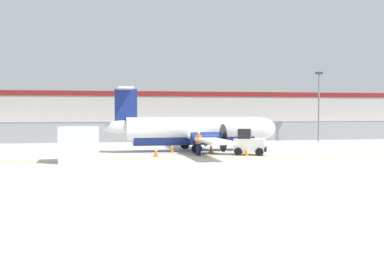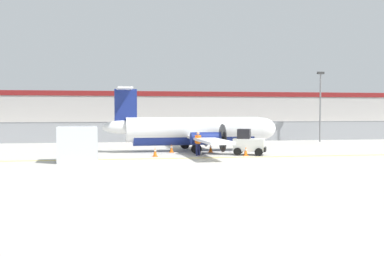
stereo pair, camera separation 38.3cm
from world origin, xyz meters
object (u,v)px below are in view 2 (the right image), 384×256
object	(u,v)px
commuter_airplane	(197,131)
traffic_cone_far_left	(155,152)
parked_car_0	(74,129)
parked_car_1	(132,131)
baggage_tug	(248,143)
traffic_cone_far_right	(171,148)
parked_car_2	(194,127)
parked_car_3	(265,127)
traffic_cone_near_left	(246,151)
cargo_container	(78,144)
traffic_cone_near_right	(211,148)
apron_light_pole	(320,100)
ground_crew_worker	(198,142)

from	to	relation	value
commuter_airplane	traffic_cone_far_left	size ratio (longest dim) A/B	25.10
parked_car_0	parked_car_1	distance (m)	9.37
baggage_tug	parked_car_1	xyz separation A→B (m)	(-7.94, 20.89, 0.04)
traffic_cone_far_right	parked_car_2	size ratio (longest dim) A/B	0.15
parked_car_3	traffic_cone_near_left	bearing A→B (deg)	-108.76
cargo_container	parked_car_3	distance (m)	39.73
traffic_cone_far_right	traffic_cone_near_right	bearing A→B (deg)	-9.70
cargo_container	traffic_cone_near_right	bearing A→B (deg)	22.02
parked_car_3	apron_light_pole	distance (m)	18.16
parked_car_1	parked_car_0	bearing A→B (deg)	-34.94
parked_car_0	parked_car_1	size ratio (longest dim) A/B	0.98
traffic_cone_near_left	traffic_cone_near_right	xyz separation A→B (m)	(-1.98, 2.75, 0.00)
traffic_cone_far_left	apron_light_pole	size ratio (longest dim) A/B	0.09
traffic_cone_near_left	ground_crew_worker	bearing A→B (deg)	169.61
traffic_cone_near_right	parked_car_1	xyz separation A→B (m)	(-5.63, 18.66, 0.58)
baggage_tug	traffic_cone_near_right	world-z (taller)	baggage_tug
baggage_tug	traffic_cone_near_right	size ratio (longest dim) A/B	4.02
traffic_cone_near_right	parked_car_0	world-z (taller)	parked_car_0
traffic_cone_far_right	parked_car_0	size ratio (longest dim) A/B	0.15
traffic_cone_near_left	apron_light_pole	size ratio (longest dim) A/B	0.09
commuter_airplane	traffic_cone_far_right	xyz separation A→B (m)	(-2.12, -0.78, -1.29)
commuter_airplane	cargo_container	distance (m)	10.45
cargo_container	parked_car_3	xyz separation A→B (m)	(22.99, 32.40, -0.21)
commuter_airplane	traffic_cone_near_left	bearing A→B (deg)	-58.10
baggage_tug	traffic_cone_near_left	bearing A→B (deg)	-100.27
commuter_airplane	ground_crew_worker	bearing A→B (deg)	-101.44
commuter_airplane	baggage_tug	xyz separation A→B (m)	(3.15, -3.52, -0.75)
commuter_airplane	baggage_tug	size ratio (longest dim) A/B	6.24
ground_crew_worker	cargo_container	xyz separation A→B (m)	(-8.04, -2.56, 0.15)
ground_crew_worker	cargo_container	bearing A→B (deg)	79.35
traffic_cone_far_right	parked_car_1	world-z (taller)	parked_car_1
ground_crew_worker	traffic_cone_far_left	size ratio (longest dim) A/B	2.66
parked_car_2	parked_car_3	xyz separation A→B (m)	(10.08, -1.83, 0.00)
parked_car_0	parked_car_2	bearing A→B (deg)	16.52
baggage_tug	traffic_cone_far_right	world-z (taller)	baggage_tug
traffic_cone_near_left	apron_light_pole	bearing A→B (deg)	47.30
commuter_airplane	traffic_cone_far_right	bearing A→B (deg)	-162.78
traffic_cone_far_left	parked_car_2	world-z (taller)	parked_car_2
traffic_cone_near_right	parked_car_3	size ratio (longest dim) A/B	0.15
commuter_airplane	ground_crew_worker	distance (m)	3.53
commuter_airplane	traffic_cone_near_right	xyz separation A→B (m)	(0.84, -1.29, -1.29)
cargo_container	parked_car_2	size ratio (longest dim) A/B	0.59
traffic_cone_far_right	parked_car_0	bearing A→B (deg)	112.51
ground_crew_worker	parked_car_1	world-z (taller)	same
traffic_cone_far_left	cargo_container	bearing A→B (deg)	-154.52
traffic_cone_near_right	commuter_airplane	bearing A→B (deg)	123.21
parked_car_0	traffic_cone_near_right	bearing A→B (deg)	-62.58
traffic_cone_near_right	apron_light_pole	distance (m)	17.28
traffic_cone_near_right	apron_light_pole	bearing A→B (deg)	35.91
cargo_container	traffic_cone_far_right	distance (m)	8.31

